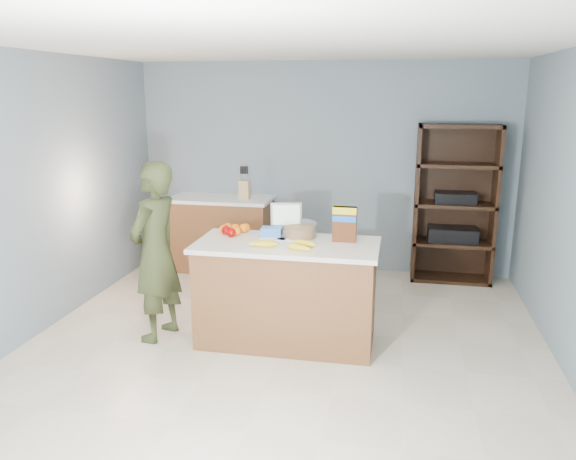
% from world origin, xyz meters
% --- Properties ---
extents(floor, '(4.50, 5.00, 0.02)m').
position_xyz_m(floor, '(0.00, 0.00, 0.00)').
color(floor, beige).
rests_on(floor, ground).
extents(walls, '(4.52, 5.02, 2.51)m').
position_xyz_m(walls, '(0.00, 0.00, 1.65)').
color(walls, slate).
rests_on(walls, ground).
extents(counter_peninsula, '(1.56, 0.76, 0.90)m').
position_xyz_m(counter_peninsula, '(0.00, 0.30, 0.42)').
color(counter_peninsula, brown).
rests_on(counter_peninsula, ground).
extents(back_cabinet, '(1.24, 0.62, 0.90)m').
position_xyz_m(back_cabinet, '(-1.20, 2.20, 0.45)').
color(back_cabinet, brown).
rests_on(back_cabinet, ground).
extents(shelving_unit, '(0.90, 0.40, 1.80)m').
position_xyz_m(shelving_unit, '(1.55, 2.35, 0.86)').
color(shelving_unit, black).
rests_on(shelving_unit, ground).
extents(person, '(0.49, 0.64, 1.58)m').
position_xyz_m(person, '(-1.14, 0.17, 0.79)').
color(person, '#30381B').
rests_on(person, ground).
extents(knife_block, '(0.12, 0.10, 0.31)m').
position_xyz_m(knife_block, '(-0.89, 2.17, 1.02)').
color(knife_block, tan).
rests_on(knife_block, back_cabinet).
extents(envelopes, '(0.38, 0.18, 0.00)m').
position_xyz_m(envelopes, '(-0.07, 0.41, 0.90)').
color(envelopes, white).
rests_on(envelopes, counter_peninsula).
extents(bananas, '(0.57, 0.27, 0.05)m').
position_xyz_m(bananas, '(-0.01, 0.15, 0.92)').
color(bananas, yellow).
rests_on(bananas, counter_peninsula).
extents(apples, '(0.15, 0.15, 0.08)m').
position_xyz_m(apples, '(-0.55, 0.43, 0.94)').
color(apples, '#8E0201').
rests_on(apples, counter_peninsula).
extents(oranges, '(0.26, 0.23, 0.08)m').
position_xyz_m(oranges, '(-0.54, 0.54, 0.94)').
color(oranges, orange).
rests_on(oranges, counter_peninsula).
extents(blue_carton, '(0.19, 0.13, 0.08)m').
position_xyz_m(blue_carton, '(-0.18, 0.49, 0.94)').
color(blue_carton, blue).
rests_on(blue_carton, counter_peninsula).
extents(salad_bowl, '(0.30, 0.30, 0.13)m').
position_xyz_m(salad_bowl, '(0.07, 0.52, 0.96)').
color(salad_bowl, '#267219').
rests_on(salad_bowl, counter_peninsula).
extents(tv, '(0.28, 0.12, 0.28)m').
position_xyz_m(tv, '(-0.07, 0.63, 1.06)').
color(tv, silver).
rests_on(tv, counter_peninsula).
extents(cereal_box, '(0.20, 0.08, 0.30)m').
position_xyz_m(cereal_box, '(0.47, 0.44, 1.08)').
color(cereal_box, '#592B14').
rests_on(cereal_box, counter_peninsula).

